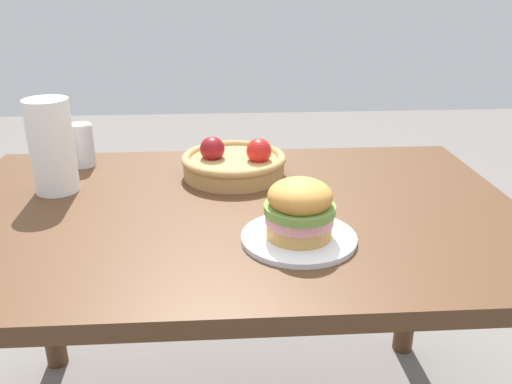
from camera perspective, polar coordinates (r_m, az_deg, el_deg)
name	(u,v)px	position (r m, az deg, el deg)	size (l,w,h in m)	color
dining_table	(233,244)	(1.32, -2.54, -5.64)	(1.40, 0.90, 0.75)	#4C301C
plate	(299,238)	(1.11, 4.65, -4.97)	(0.24, 0.24, 0.01)	white
sandwich	(300,209)	(1.09, 4.76, -1.80)	(0.15, 0.15, 0.13)	tan
soda_can	(82,145)	(1.61, -18.30, 4.85)	(0.07, 0.07, 0.13)	silver
fruit_basket	(234,163)	(1.46, -2.40, 3.19)	(0.29, 0.29, 0.11)	tan
paper_towel_roll	(52,146)	(1.42, -21.26, 4.64)	(0.11, 0.11, 0.24)	white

